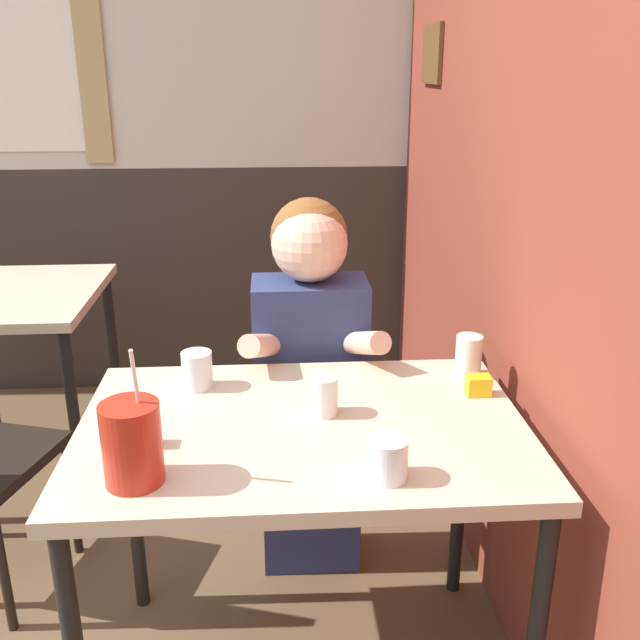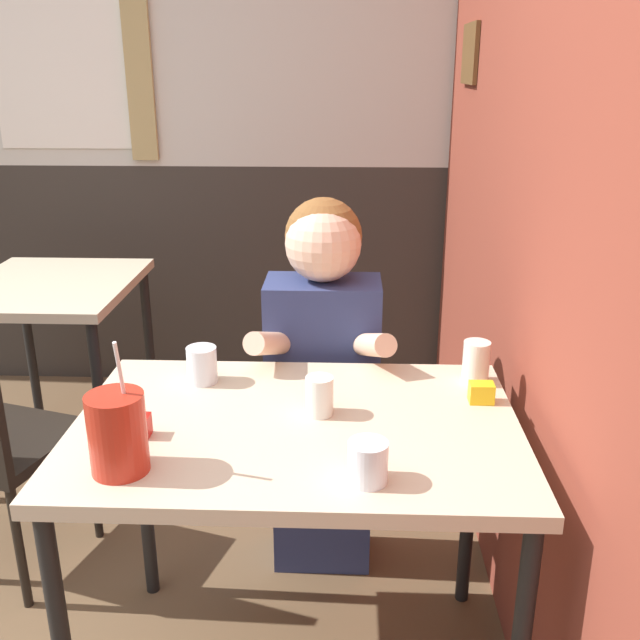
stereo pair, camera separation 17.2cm
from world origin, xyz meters
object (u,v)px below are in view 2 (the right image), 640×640
object	(u,v)px
main_table	(297,450)
cocktail_pitcher	(118,433)
background_table	(52,307)
person_seated	(323,378)

from	to	relation	value
main_table	cocktail_pitcher	bearing A→B (deg)	-147.07
background_table	cocktail_pitcher	distance (m)	1.50
main_table	background_table	bearing A→B (deg)	133.11
main_table	background_table	distance (m)	1.51
background_table	main_table	bearing A→B (deg)	-46.89
main_table	person_seated	bearing A→B (deg)	84.98
cocktail_pitcher	person_seated	bearing A→B (deg)	61.97
main_table	background_table	world-z (taller)	same
main_table	cocktail_pitcher	xyz separation A→B (m)	(-0.34, -0.22, 0.16)
background_table	person_seated	distance (m)	1.23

